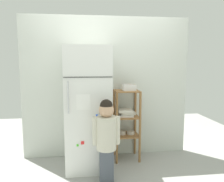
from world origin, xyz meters
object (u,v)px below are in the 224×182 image
child_standing (106,133)px  fruit_bin (129,88)px  pantry_shelf_unit (126,119)px  refrigerator (88,108)px

child_standing → fruit_bin: fruit_bin is taller
child_standing → pantry_shelf_unit: size_ratio=0.98×
refrigerator → child_standing: 0.57m
pantry_shelf_unit → fruit_bin: fruit_bin is taller
child_standing → pantry_shelf_unit: (0.37, 0.65, 0.00)m
fruit_bin → child_standing: bearing=-121.9°
pantry_shelf_unit → fruit_bin: 0.48m
child_standing → fruit_bin: 0.91m
refrigerator → pantry_shelf_unit: 0.65m
pantry_shelf_unit → child_standing: bearing=-119.9°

